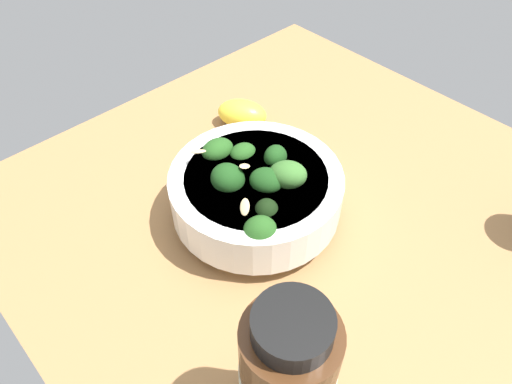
{
  "coord_description": "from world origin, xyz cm",
  "views": [
    {
      "loc": [
        30.86,
        24.72,
        42.72
      ],
      "look_at": [
        5.29,
        -2.65,
        4.0
      ],
      "focal_mm": 33.63,
      "sensor_mm": 36.0,
      "label": 1
    }
  ],
  "objects": [
    {
      "name": "bottle_short",
      "position": [
        19.36,
        15.69,
        7.65
      ],
      "size": [
        7.0,
        7.0,
        16.87
      ],
      "color": "#472814",
      "rests_on": "ground_plane"
    },
    {
      "name": "lemon_wedge",
      "position": [
        -5.12,
        -16.65,
        1.93
      ],
      "size": [
        7.51,
        8.33,
        3.86
      ],
      "primitive_type": "ellipsoid",
      "rotation": [
        0.0,
        0.0,
        5.26
      ],
      "color": "yellow",
      "rests_on": "ground_plane"
    },
    {
      "name": "ground_plane",
      "position": [
        0.0,
        0.0,
        -1.84
      ],
      "size": [
        65.45,
        65.45,
        3.68
      ],
      "primitive_type": "cube",
      "color": "#996D42"
    },
    {
      "name": "bowl_of_broccoli",
      "position": [
        5.35,
        -2.64,
        4.3
      ],
      "size": [
        19.25,
        19.25,
        9.58
      ],
      "color": "white",
      "rests_on": "ground_plane"
    }
  ]
}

